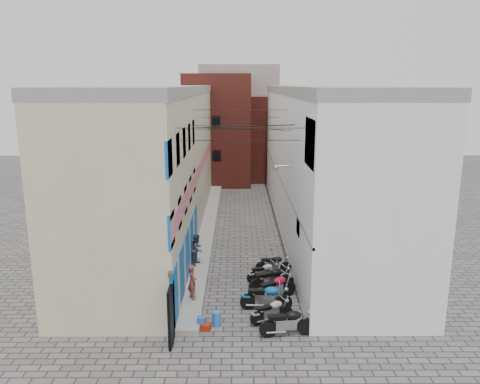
{
  "coord_description": "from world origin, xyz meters",
  "views": [
    {
      "loc": [
        -0.14,
        -15.63,
        9.12
      ],
      "look_at": [
        -0.02,
        10.78,
        3.0
      ],
      "focal_mm": 35.0,
      "sensor_mm": 36.0,
      "label": 1
    }
  ],
  "objects_px": {
    "water_jug_near": "(201,323)",
    "red_crate": "(206,327)",
    "motorcycle_a": "(287,321)",
    "person_b": "(197,249)",
    "person_a": "(192,282)",
    "motorcycle_d": "(275,287)",
    "motorcycle_g": "(273,263)",
    "water_jug_far": "(217,318)",
    "motorcycle_e": "(272,278)",
    "motorcycle_b": "(272,310)",
    "motorcycle_c": "(266,296)",
    "motorcycle_f": "(264,271)"
  },
  "relations": [
    {
      "from": "motorcycle_a",
      "to": "motorcycle_f",
      "type": "relative_size",
      "value": 1.21
    },
    {
      "from": "person_b",
      "to": "motorcycle_c",
      "type": "bearing_deg",
      "value": -126.3
    },
    {
      "from": "person_b",
      "to": "water_jug_near",
      "type": "distance_m",
      "value": 6.07
    },
    {
      "from": "water_jug_far",
      "to": "motorcycle_f",
      "type": "bearing_deg",
      "value": 63.33
    },
    {
      "from": "motorcycle_e",
      "to": "person_b",
      "type": "relative_size",
      "value": 1.38
    },
    {
      "from": "motorcycle_a",
      "to": "motorcycle_d",
      "type": "xyz_separation_m",
      "value": [
        -0.21,
        2.96,
        0.01
      ]
    },
    {
      "from": "red_crate",
      "to": "water_jug_far",
      "type": "bearing_deg",
      "value": 42.78
    },
    {
      "from": "person_a",
      "to": "red_crate",
      "type": "distance_m",
      "value": 2.43
    },
    {
      "from": "person_a",
      "to": "water_jug_near",
      "type": "xyz_separation_m",
      "value": [
        0.52,
        -2.08,
        -0.76
      ]
    },
    {
      "from": "water_jug_near",
      "to": "red_crate",
      "type": "height_order",
      "value": "water_jug_near"
    },
    {
      "from": "motorcycle_e",
      "to": "red_crate",
      "type": "bearing_deg",
      "value": -59.24
    },
    {
      "from": "motorcycle_g",
      "to": "motorcycle_e",
      "type": "bearing_deg",
      "value": -5.35
    },
    {
      "from": "motorcycle_a",
      "to": "person_a",
      "type": "height_order",
      "value": "person_a"
    },
    {
      "from": "motorcycle_a",
      "to": "person_a",
      "type": "xyz_separation_m",
      "value": [
        -3.74,
        2.61,
        0.4
      ]
    },
    {
      "from": "motorcycle_d",
      "to": "person_b",
      "type": "height_order",
      "value": "person_b"
    },
    {
      "from": "motorcycle_b",
      "to": "person_a",
      "type": "bearing_deg",
      "value": -139.69
    },
    {
      "from": "motorcycle_d",
      "to": "motorcycle_f",
      "type": "bearing_deg",
      "value": 158.24
    },
    {
      "from": "motorcycle_a",
      "to": "water_jug_near",
      "type": "height_order",
      "value": "motorcycle_a"
    },
    {
      "from": "person_a",
      "to": "person_b",
      "type": "distance_m",
      "value": 3.9
    },
    {
      "from": "motorcycle_g",
      "to": "water_jug_near",
      "type": "xyz_separation_m",
      "value": [
        -3.16,
        -5.46,
        -0.26
      ]
    },
    {
      "from": "motorcycle_c",
      "to": "motorcycle_a",
      "type": "bearing_deg",
      "value": 21.02
    },
    {
      "from": "motorcycle_d",
      "to": "red_crate",
      "type": "bearing_deg",
      "value": -81.23
    },
    {
      "from": "motorcycle_e",
      "to": "person_b",
      "type": "bearing_deg",
      "value": -146.67
    },
    {
      "from": "motorcycle_d",
      "to": "water_jug_far",
      "type": "distance_m",
      "value": 3.26
    },
    {
      "from": "person_b",
      "to": "red_crate",
      "type": "xyz_separation_m",
      "value": [
        0.81,
        -6.05,
        -0.91
      ]
    },
    {
      "from": "motorcycle_b",
      "to": "motorcycle_e",
      "type": "distance_m",
      "value": 2.9
    },
    {
      "from": "person_a",
      "to": "motorcycle_d",
      "type": "bearing_deg",
      "value": -106.3
    },
    {
      "from": "motorcycle_a",
      "to": "person_b",
      "type": "height_order",
      "value": "person_b"
    },
    {
      "from": "motorcycle_e",
      "to": "person_a",
      "type": "bearing_deg",
      "value": -89.94
    },
    {
      "from": "motorcycle_a",
      "to": "red_crate",
      "type": "height_order",
      "value": "motorcycle_a"
    },
    {
      "from": "motorcycle_g",
      "to": "water_jug_far",
      "type": "bearing_deg",
      "value": -25.69
    },
    {
      "from": "motorcycle_d",
      "to": "motorcycle_g",
      "type": "xyz_separation_m",
      "value": [
        0.15,
        3.03,
        -0.11
      ]
    },
    {
      "from": "person_b",
      "to": "motorcycle_f",
      "type": "bearing_deg",
      "value": -97.69
    },
    {
      "from": "motorcycle_e",
      "to": "motorcycle_f",
      "type": "xyz_separation_m",
      "value": [
        -0.29,
        1.03,
        -0.12
      ]
    },
    {
      "from": "motorcycle_a",
      "to": "motorcycle_b",
      "type": "xyz_separation_m",
      "value": [
        -0.51,
        1.02,
        -0.08
      ]
    },
    {
      "from": "motorcycle_b",
      "to": "water_jug_near",
      "type": "xyz_separation_m",
      "value": [
        -2.72,
        -0.49,
        -0.28
      ]
    },
    {
      "from": "motorcycle_d",
      "to": "motorcycle_c",
      "type": "bearing_deg",
      "value": -59.36
    },
    {
      "from": "motorcycle_b",
      "to": "red_crate",
      "type": "height_order",
      "value": "motorcycle_b"
    },
    {
      "from": "motorcycle_d",
      "to": "water_jug_far",
      "type": "height_order",
      "value": "motorcycle_d"
    },
    {
      "from": "motorcycle_b",
      "to": "motorcycle_g",
      "type": "relative_size",
      "value": 1.03
    },
    {
      "from": "motorcycle_a",
      "to": "motorcycle_c",
      "type": "bearing_deg",
      "value": -168.72
    },
    {
      "from": "motorcycle_b",
      "to": "motorcycle_g",
      "type": "xyz_separation_m",
      "value": [
        0.44,
        4.97,
        -0.02
      ]
    },
    {
      "from": "person_a",
      "to": "person_b",
      "type": "bearing_deg",
      "value": -20.2
    },
    {
      "from": "motorcycle_g",
      "to": "water_jug_far",
      "type": "distance_m",
      "value": 5.77
    },
    {
      "from": "motorcycle_a",
      "to": "water_jug_far",
      "type": "height_order",
      "value": "motorcycle_a"
    },
    {
      "from": "motorcycle_a",
      "to": "motorcycle_g",
      "type": "distance_m",
      "value": 5.99
    },
    {
      "from": "motorcycle_a",
      "to": "motorcycle_b",
      "type": "relative_size",
      "value": 1.16
    },
    {
      "from": "motorcycle_d",
      "to": "water_jug_near",
      "type": "distance_m",
      "value": 3.89
    },
    {
      "from": "motorcycle_c",
      "to": "motorcycle_e",
      "type": "bearing_deg",
      "value": 172.15
    },
    {
      "from": "motorcycle_c",
      "to": "motorcycle_e",
      "type": "xyz_separation_m",
      "value": [
        0.37,
        1.84,
        0.0
      ]
    }
  ]
}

